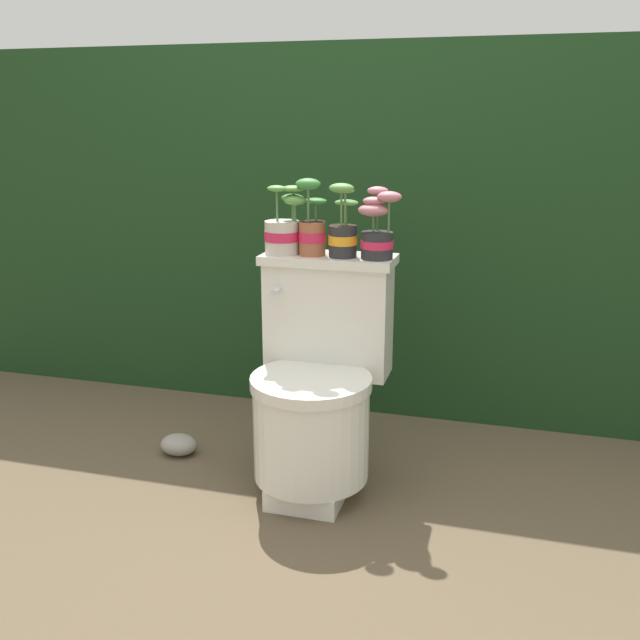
% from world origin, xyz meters
% --- Properties ---
extents(ground_plane, '(12.00, 12.00, 0.00)m').
position_xyz_m(ground_plane, '(0.00, 0.00, 0.00)').
color(ground_plane, brown).
extents(hedge_backdrop, '(4.12, 0.71, 1.47)m').
position_xyz_m(hedge_backdrop, '(0.00, 1.11, 0.74)').
color(hedge_backdrop, '#193819').
rests_on(hedge_backdrop, ground).
extents(toilet, '(0.44, 0.50, 0.76)m').
position_xyz_m(toilet, '(-0.01, 0.12, 0.34)').
color(toilet, silver).
rests_on(toilet, ground).
extents(potted_plant_left, '(0.14, 0.12, 0.22)m').
position_xyz_m(potted_plant_left, '(-0.16, 0.24, 0.84)').
color(potted_plant_left, beige).
rests_on(potted_plant_left, toilet).
extents(potted_plant_midleft, '(0.10, 0.10, 0.25)m').
position_xyz_m(potted_plant_midleft, '(-0.07, 0.24, 0.85)').
color(potted_plant_midleft, '#9E5638').
rests_on(potted_plant_midleft, toilet).
extents(potted_plant_middle, '(0.09, 0.09, 0.24)m').
position_xyz_m(potted_plant_middle, '(0.04, 0.24, 0.85)').
color(potted_plant_middle, '#262628').
rests_on(potted_plant_middle, toilet).
extents(potted_plant_midright, '(0.14, 0.12, 0.23)m').
position_xyz_m(potted_plant_midright, '(0.15, 0.24, 0.85)').
color(potted_plant_midright, '#262628').
rests_on(potted_plant_midright, toilet).
extents(garden_stone, '(0.14, 0.11, 0.08)m').
position_xyz_m(garden_stone, '(-0.57, 0.19, 0.04)').
color(garden_stone, gray).
rests_on(garden_stone, ground).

